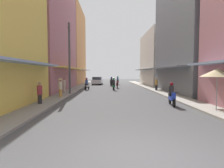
# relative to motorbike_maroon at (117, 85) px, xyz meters

# --- Properties ---
(ground_plane) EXTENTS (91.90, 91.90, 0.00)m
(ground_plane) POSITION_rel_motorbike_maroon_xyz_m (-0.54, -4.85, -0.50)
(ground_plane) COLOR #4C4C4F
(sidewalk_left) EXTENTS (1.62, 49.77, 0.12)m
(sidewalk_left) POSITION_rel_motorbike_maroon_xyz_m (-5.74, -4.85, -0.44)
(sidewalk_left) COLOR gray
(sidewalk_left) RESTS_ON ground
(sidewalk_right) EXTENTS (1.62, 49.77, 0.12)m
(sidewalk_right) POSITION_rel_motorbike_maroon_xyz_m (4.67, -4.85, -0.44)
(sidewalk_right) COLOR #ADA89E
(sidewalk_right) RESTS_ON ground
(building_left_mid) EXTENTS (7.05, 13.88, 14.43)m
(building_left_mid) POSITION_rel_motorbike_maroon_xyz_m (-9.54, -2.71, 6.70)
(building_left_mid) COLOR #B7727F
(building_left_mid) RESTS_ON ground
(building_left_far) EXTENTS (7.05, 12.77, 15.01)m
(building_left_far) POSITION_rel_motorbike_maroon_xyz_m (-9.54, 11.05, 6.99)
(building_left_far) COLOR #D88C4C
(building_left_far) RESTS_ON ground
(building_right_mid) EXTENTS (7.05, 12.02, 13.58)m
(building_right_mid) POSITION_rel_motorbike_maroon_xyz_m (8.47, -5.75, 6.28)
(building_right_mid) COLOR slate
(building_right_mid) RESTS_ON ground
(building_right_far) EXTENTS (7.05, 11.82, 9.42)m
(building_right_far) POSITION_rel_motorbike_maroon_xyz_m (8.47, 6.97, 4.20)
(building_right_far) COLOR silver
(building_right_far) RESTS_ON ground
(motorbike_maroon) EXTENTS (0.55, 1.81, 0.96)m
(motorbike_maroon) POSITION_rel_motorbike_maroon_xyz_m (0.00, 0.00, 0.00)
(motorbike_maroon) COLOR black
(motorbike_maroon) RESTS_ON ground
(motorbike_white) EXTENTS (0.61, 1.79, 1.58)m
(motorbike_white) POSITION_rel_motorbike_maroon_xyz_m (-4.09, -2.33, 0.20)
(motorbike_white) COLOR black
(motorbike_white) RESTS_ON ground
(motorbike_blue) EXTENTS (0.55, 1.81, 1.58)m
(motorbike_blue) POSITION_rel_motorbike_maroon_xyz_m (2.93, -14.23, 0.20)
(motorbike_blue) COLOR black
(motorbike_blue) RESTS_ON ground
(motorbike_green) EXTENTS (0.55, 1.81, 1.58)m
(motorbike_green) POSITION_rel_motorbike_maroon_xyz_m (-0.63, -2.93, 0.20)
(motorbike_green) COLOR black
(motorbike_green) RESTS_ON ground
(motorbike_black) EXTENTS (0.55, 1.80, 1.58)m
(motorbike_black) POSITION_rel_motorbike_maroon_xyz_m (-0.79, 3.80, 0.20)
(motorbike_black) COLOR black
(motorbike_black) RESTS_ON ground
(motorbike_orange) EXTENTS (0.55, 1.81, 1.58)m
(motorbike_orange) POSITION_rel_motorbike_maroon_xyz_m (0.53, 8.93, 0.20)
(motorbike_orange) COLOR black
(motorbike_orange) RESTS_ON ground
(parked_car) EXTENTS (2.03, 4.21, 1.45)m
(parked_car) POSITION_rel_motorbike_maroon_xyz_m (-3.35, 8.59, 0.24)
(parked_car) COLOR silver
(parked_car) RESTS_ON ground
(pedestrian_crossing) EXTENTS (0.34, 0.34, 1.66)m
(pedestrian_crossing) POSITION_rel_motorbike_maroon_xyz_m (-6.18, -6.07, 0.32)
(pedestrian_crossing) COLOR beige
(pedestrian_crossing) RESTS_ON ground
(pedestrian_foreground) EXTENTS (0.34, 0.34, 1.63)m
(pedestrian_foreground) POSITION_rel_motorbike_maroon_xyz_m (4.49, -4.38, 0.31)
(pedestrian_foreground) COLOR #262628
(pedestrian_foreground) RESTS_ON ground
(pedestrian_far) EXTENTS (0.44, 0.44, 1.77)m
(pedestrian_far) POSITION_rel_motorbike_maroon_xyz_m (-5.48, -10.41, 0.49)
(pedestrian_far) COLOR #BF8C3F
(pedestrian_far) RESTS_ON ground
(pedestrian_midway) EXTENTS (0.34, 0.34, 1.60)m
(pedestrian_midway) POSITION_rel_motorbike_maroon_xyz_m (-5.97, -13.97, 0.29)
(pedestrian_midway) COLOR #262628
(pedestrian_midway) RESTS_ON ground
(vendor_umbrella) EXTENTS (1.82, 1.82, 2.44)m
(vendor_umbrella) POSITION_rel_motorbike_maroon_xyz_m (4.64, -16.45, 1.71)
(vendor_umbrella) COLOR #99999E
(vendor_umbrella) RESTS_ON ground
(utility_pole) EXTENTS (0.20, 1.20, 7.13)m
(utility_pole) POSITION_rel_motorbike_maroon_xyz_m (-5.18, -7.94, 3.14)
(utility_pole) COLOR #4C4C4F
(utility_pole) RESTS_ON ground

